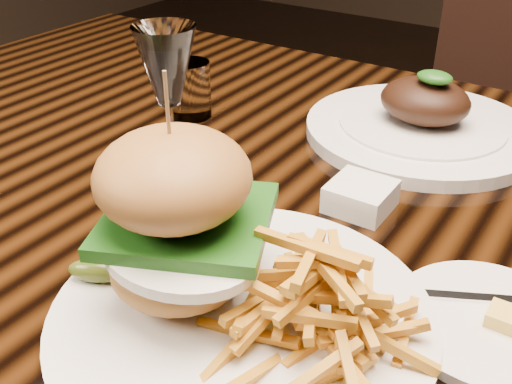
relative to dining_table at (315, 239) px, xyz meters
The scene contains 7 objects.
dining_table is the anchor object (origin of this frame).
burger_plate 0.28m from the dining_table, 77.64° to the right, with size 0.33×0.33×0.22m.
side_saucer 0.28m from the dining_table, 29.10° to the right, with size 0.16×0.16×0.02m.
ramekin 0.11m from the dining_table, 15.25° to the right, with size 0.07×0.07×0.03m, color white.
wine_glass 0.28m from the dining_table, 150.27° to the right, with size 0.07×0.07×0.19m.
water_tumbler 0.30m from the dining_table, 162.45° to the left, with size 0.06×0.06×0.08m, color white.
far_dish 0.23m from the dining_table, 75.65° to the left, with size 0.32×0.32×0.10m.
Camera 1 is at (0.28, -0.56, 1.11)m, focal length 42.00 mm.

